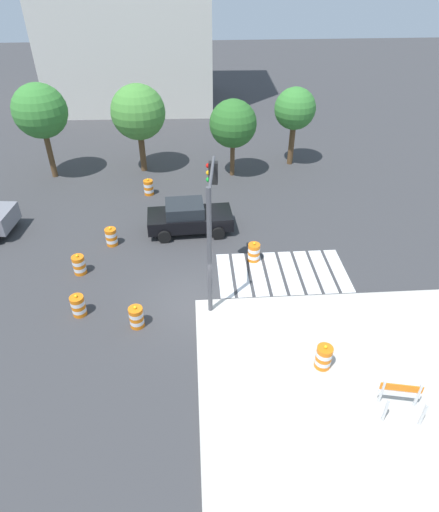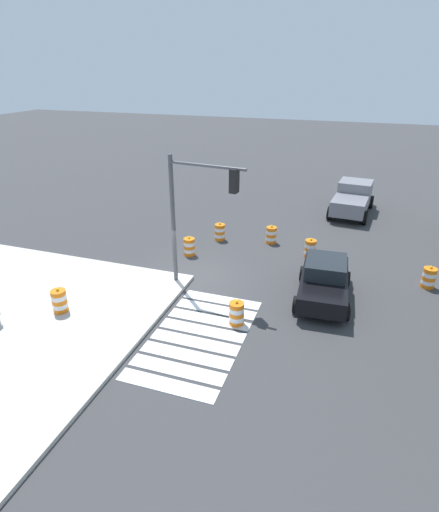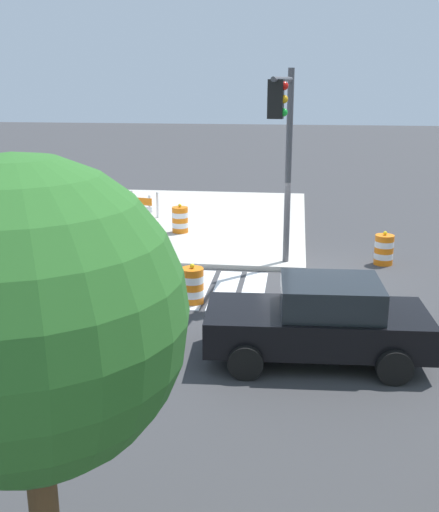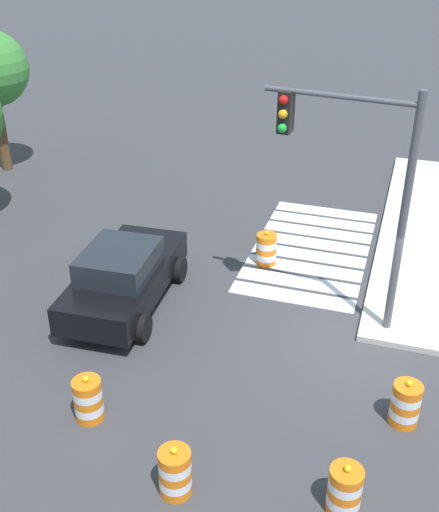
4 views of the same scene
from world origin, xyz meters
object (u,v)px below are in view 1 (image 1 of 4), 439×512
(traffic_barrel_crosswalk_end, at_px, (149,187))
(traffic_barrel_lane_center, at_px, (136,317))
(traffic_barrel_median_near, at_px, (79,265))
(traffic_barrel_median_far, at_px, (111,237))
(street_tree_streetside_mid, at_px, (138,113))
(construction_barricade, at_px, (401,396))
(traffic_barrel_on_sidewalk, at_px, (324,357))
(street_tree_corner_lot, at_px, (295,109))
(sports_car, at_px, (189,217))
(traffic_light_pole, at_px, (211,215))
(street_tree_streetside_far, at_px, (233,124))
(street_tree_streetside_near, at_px, (40,111))
(traffic_barrel_near_corner, at_px, (78,306))
(traffic_barrel_far_curb, at_px, (254,252))

(traffic_barrel_crosswalk_end, height_order, traffic_barrel_lane_center, same)
(traffic_barrel_median_near, bearing_deg, traffic_barrel_median_far, 62.88)
(traffic_barrel_median_far, distance_m, street_tree_streetside_mid, 9.39)
(traffic_barrel_lane_center, distance_m, construction_barricade, 9.71)
(traffic_barrel_on_sidewalk, height_order, street_tree_streetside_mid, street_tree_streetside_mid)
(traffic_barrel_median_near, distance_m, street_tree_corner_lot, 16.77)
(sports_car, xyz_separation_m, traffic_light_pole, (0.91, -5.14, 3.10))
(traffic_barrel_median_near, height_order, construction_barricade, construction_barricade)
(street_tree_streetside_far, distance_m, street_tree_corner_lot, 4.36)
(traffic_barrel_lane_center, distance_m, street_tree_streetside_far, 14.60)
(traffic_barrel_crosswalk_end, height_order, street_tree_streetside_near, street_tree_streetside_near)
(sports_car, height_order, traffic_barrel_median_near, sports_car)
(traffic_barrel_crosswalk_end, xyz_separation_m, construction_barricade, (8.89, -15.45, 0.27))
(construction_barricade, bearing_deg, traffic_barrel_median_far, 135.51)
(traffic_barrel_crosswalk_end, bearing_deg, street_tree_streetside_mid, 98.93)
(traffic_barrel_near_corner, bearing_deg, traffic_barrel_crosswalk_end, 78.22)
(traffic_barrel_crosswalk_end, relative_size, traffic_barrel_median_near, 1.00)
(traffic_barrel_far_curb, relative_size, street_tree_corner_lot, 0.20)
(street_tree_streetside_near, bearing_deg, street_tree_streetside_mid, 5.75)
(traffic_barrel_near_corner, height_order, construction_barricade, construction_barricade)
(traffic_light_pole, height_order, street_tree_corner_lot, traffic_light_pole)
(construction_barricade, height_order, traffic_light_pole, traffic_light_pole)
(street_tree_streetside_mid, bearing_deg, traffic_barrel_near_corner, -96.62)
(street_tree_corner_lot, bearing_deg, traffic_barrel_lane_center, -121.12)
(traffic_barrel_crosswalk_end, bearing_deg, traffic_barrel_near_corner, -101.78)
(traffic_barrel_on_sidewalk, distance_m, street_tree_streetside_mid, 18.94)
(traffic_barrel_median_near, distance_m, construction_barricade, 14.01)
(traffic_barrel_crosswalk_end, xyz_separation_m, street_tree_streetside_mid, (-0.54, 3.47, 3.33))
(street_tree_streetside_mid, relative_size, street_tree_corner_lot, 1.09)
(traffic_barrel_far_curb, distance_m, traffic_light_pole, 4.66)
(street_tree_streetside_near, xyz_separation_m, street_tree_streetside_mid, (5.65, 0.57, -0.37))
(traffic_barrel_near_corner, distance_m, traffic_barrel_lane_center, 2.52)
(traffic_barrel_on_sidewalk, bearing_deg, traffic_barrel_near_corner, 159.43)
(traffic_barrel_median_near, relative_size, traffic_barrel_far_curb, 1.00)
(construction_barricade, relative_size, street_tree_streetside_near, 0.24)
(sports_car, bearing_deg, street_tree_streetside_far, 66.68)
(traffic_barrel_median_far, height_order, street_tree_corner_lot, street_tree_corner_lot)
(traffic_barrel_median_near, height_order, traffic_barrel_median_far, same)
(construction_barricade, bearing_deg, street_tree_streetside_mid, 116.51)
(traffic_barrel_median_far, xyz_separation_m, construction_barricade, (10.38, -10.20, 0.27))
(traffic_barrel_on_sidewalk, distance_m, street_tree_streetside_near, 21.41)
(traffic_light_pole, distance_m, street_tree_streetside_mid, 13.38)
(traffic_barrel_lane_center, xyz_separation_m, street_tree_streetside_mid, (-0.79, 14.52, 3.33))
(traffic_barrel_on_sidewalk, relative_size, street_tree_streetside_mid, 0.19)
(traffic_barrel_far_curb, bearing_deg, traffic_barrel_median_near, -176.85)
(traffic_barrel_median_far, xyz_separation_m, street_tree_streetside_far, (6.68, 7.63, 2.88))
(construction_barricade, distance_m, street_tree_corner_lot, 19.57)
(construction_barricade, bearing_deg, traffic_barrel_on_sidewalk, 137.36)
(traffic_barrel_median_far, bearing_deg, sports_car, 15.15)
(sports_car, distance_m, traffic_barrel_median_far, 4.00)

